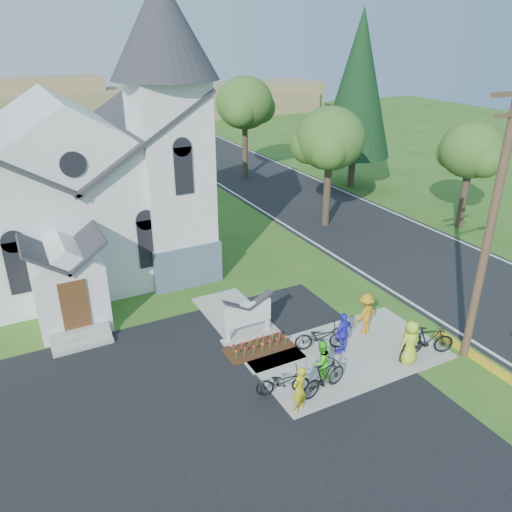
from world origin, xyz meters
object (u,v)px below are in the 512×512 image
bike_0 (283,382)px  cyclist_4 (410,342)px  utility_pole (494,216)px  cyclist_0 (299,389)px  church_sign (248,314)px  bike_2 (321,337)px  cyclist_2 (343,333)px  cyclist_1 (321,362)px  bike_1 (324,377)px  bike_4 (411,345)px  cyclist_3 (366,314)px  bike_3 (429,340)px

bike_0 → cyclist_4: cyclist_4 is taller
utility_pole → cyclist_0: 8.37m
church_sign → bike_0: bearing=-98.1°
bike_2 → cyclist_4: bearing=-111.8°
cyclist_0 → cyclist_4: cyclist_4 is taller
utility_pole → bike_0: bearing=170.4°
bike_0 → cyclist_2: cyclist_2 is taller
utility_pole → cyclist_4: utility_pole is taller
bike_0 → cyclist_2: (3.10, 1.00, 0.35)m
cyclist_0 → cyclist_2: bearing=-171.1°
cyclist_4 → cyclist_1: bearing=-9.0°
utility_pole → bike_2: (-4.55, 2.73, -4.84)m
bike_1 → bike_2: (1.28, 2.07, -0.06)m
cyclist_4 → bike_4: size_ratio=1.03×
cyclist_1 → cyclist_3: cyclist_3 is taller
church_sign → utility_pole: 9.18m
cyclist_1 → bike_4: size_ratio=0.95×
bike_4 → utility_pole: bearing=-135.0°
cyclist_2 → bike_3: (2.71, -1.53, -0.25)m
church_sign → cyclist_4: (4.32, -4.11, -0.14)m
utility_pole → bike_0: size_ratio=5.63×
church_sign → utility_pole: utility_pole is taller
cyclist_0 → bike_1: bearing=173.9°
utility_pole → bike_1: 7.56m
cyclist_2 → cyclist_3: cyclist_3 is taller
cyclist_3 → bike_4: 2.08m
bike_3 → cyclist_4: size_ratio=1.13×
cyclist_0 → cyclist_2: 3.60m
bike_1 → bike_4: 3.94m
bike_2 → bike_4: bearing=-103.7°
bike_1 → cyclist_3: size_ratio=1.12×
church_sign → bike_2: 2.86m
bike_1 → cyclist_4: cyclist_4 is taller
utility_pole → bike_1: (-5.82, 0.66, -4.78)m
cyclist_3 → bike_3: (1.16, -2.19, -0.28)m
cyclist_2 → cyclist_3: (1.56, 0.66, 0.03)m
church_sign → cyclist_3: bearing=-23.9°
church_sign → cyclist_2: (2.60, -2.50, -0.16)m
church_sign → bike_2: size_ratio=1.13×
bike_2 → bike_0: bearing=142.5°
bike_2 → cyclist_3: cyclist_3 is taller
bike_3 → cyclist_3: bearing=49.3°
bike_2 → cyclist_3: (2.14, 0.12, 0.33)m
cyclist_1 → cyclist_3: (3.22, 1.67, 0.07)m
bike_1 → bike_4: (3.94, 0.23, -0.14)m
utility_pole → cyclist_3: (-2.40, 2.86, -4.51)m
utility_pole → cyclist_3: 5.85m
bike_2 → church_sign: bearing=66.8°
cyclist_0 → bike_4: 5.18m
utility_pole → bike_3: size_ratio=5.29×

